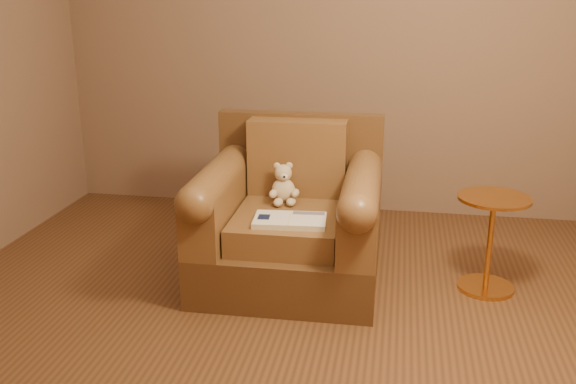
# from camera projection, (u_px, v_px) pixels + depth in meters

# --- Properties ---
(floor) EXTENTS (4.00, 4.00, 0.00)m
(floor) POSITION_uv_depth(u_px,v_px,m) (274.00, 334.00, 3.22)
(floor) COLOR brown
(floor) RESTS_ON ground
(armchair) EXTENTS (1.04, 0.99, 0.92)m
(armchair) POSITION_uv_depth(u_px,v_px,m) (291.00, 221.00, 3.76)
(armchair) COLOR #56371C
(armchair) RESTS_ON floor
(teddy_bear) EXTENTS (0.17, 0.20, 0.24)m
(teddy_bear) POSITION_uv_depth(u_px,v_px,m) (284.00, 187.00, 3.79)
(teddy_bear) COLOR beige
(teddy_bear) RESTS_ON armchair
(guidebook) EXTENTS (0.41, 0.27, 0.03)m
(guidebook) POSITION_uv_depth(u_px,v_px,m) (290.00, 220.00, 3.47)
(guidebook) COLOR beige
(guidebook) RESTS_ON armchair
(side_table) EXTENTS (0.40, 0.40, 0.56)m
(side_table) POSITION_uv_depth(u_px,v_px,m) (490.00, 240.00, 3.61)
(side_table) COLOR gold
(side_table) RESTS_ON floor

